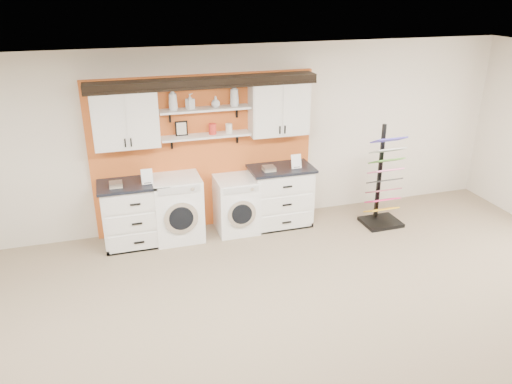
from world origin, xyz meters
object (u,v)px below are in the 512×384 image
object	(u,v)px
base_cabinet_left	(135,213)
dryer	(236,204)
sample_rack	(383,194)
washer	(178,208)
base_cabinet_right	(280,196)

from	to	relation	value
base_cabinet_left	dryer	size ratio (longest dim) A/B	1.14
dryer	sample_rack	size ratio (longest dim) A/B	0.54
base_cabinet_left	washer	bearing A→B (deg)	-0.31
base_cabinet_right	washer	distance (m)	1.64
base_cabinet_left	sample_rack	size ratio (longest dim) A/B	0.61
washer	base_cabinet_right	bearing A→B (deg)	0.12
base_cabinet_left	dryer	xyz separation A→B (m)	(1.53, -0.00, -0.05)
base_cabinet_right	washer	xyz separation A→B (m)	(-1.64, -0.00, 0.01)
base_cabinet_right	sample_rack	bearing A→B (deg)	-16.50
base_cabinet_left	dryer	distance (m)	1.53
dryer	sample_rack	world-z (taller)	sample_rack
base_cabinet_left	base_cabinet_right	bearing A→B (deg)	0.00
base_cabinet_right	dryer	size ratio (longest dim) A/B	1.14
base_cabinet_right	dryer	distance (m)	0.73
dryer	base_cabinet_left	bearing A→B (deg)	179.87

